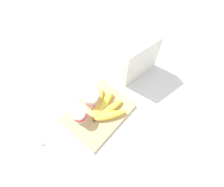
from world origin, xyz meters
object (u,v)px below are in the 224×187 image
at_px(yogurt_cup_back, 91,99).
at_px(banana_bunch, 105,109).
at_px(cereal_box, 140,60).
at_px(spoon, 46,144).
at_px(cutting_board, 98,113).
at_px(yogurt_cup_front, 79,115).

distance_m(yogurt_cup_back, banana_bunch, 0.08).
relative_size(cereal_box, yogurt_cup_back, 2.89).
bearing_deg(spoon, cereal_box, -7.95).
distance_m(cutting_board, yogurt_cup_back, 0.08).
distance_m(cutting_board, spoon, 0.28).
height_order(cutting_board, yogurt_cup_back, yogurt_cup_back).
xyz_separation_m(yogurt_cup_front, yogurt_cup_back, (0.10, 0.01, -0.00)).
bearing_deg(yogurt_cup_front, cereal_box, -7.29).
bearing_deg(cereal_box, banana_bunch, -164.90).
distance_m(banana_bunch, spoon, 0.32).
relative_size(cutting_board, yogurt_cup_front, 3.36).
distance_m(cutting_board, yogurt_cup_front, 0.10).
distance_m(cutting_board, cereal_box, 0.33).
bearing_deg(cutting_board, yogurt_cup_front, 149.08).
height_order(yogurt_cup_back, spoon, yogurt_cup_back).
bearing_deg(cutting_board, spoon, 164.26).
bearing_deg(banana_bunch, yogurt_cup_front, 149.70).
xyz_separation_m(cereal_box, spoon, (-0.58, 0.08, -0.13)).
bearing_deg(cereal_box, spoon, -175.94).
distance_m(yogurt_cup_front, yogurt_cup_back, 0.10).
bearing_deg(yogurt_cup_back, banana_bunch, -80.82).
distance_m(cereal_box, spoon, 0.60).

